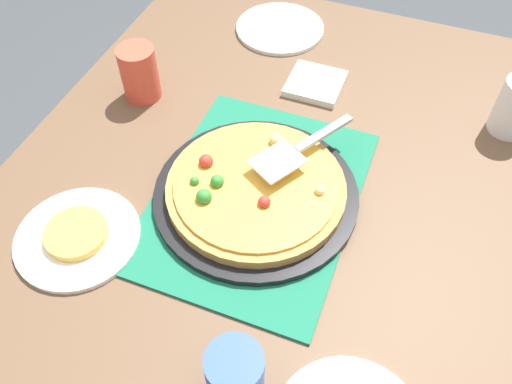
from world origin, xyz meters
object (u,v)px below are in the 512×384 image
object	(u,v)px
plate_side	(280,28)
cup_near	(139,73)
pizza_pan	(256,194)
cup_far	(235,378)
pizza	(255,187)
plate_far_right	(78,237)
napkin_stack	(315,83)
served_slice_right	(76,233)
pizza_server	(297,149)

from	to	relation	value
plate_side	cup_near	size ratio (longest dim) A/B	1.83
pizza_pan	plate_side	size ratio (longest dim) A/B	1.73
cup_near	cup_far	bearing A→B (deg)	-140.30
pizza	plate_far_right	bearing A→B (deg)	127.32
pizza_pan	napkin_stack	bearing A→B (deg)	-1.35
cup_near	napkin_stack	xyz separation A→B (m)	(0.16, -0.35, -0.05)
plate_far_right	served_slice_right	size ratio (longest dim) A/B	2.00
pizza_server	napkin_stack	distance (m)	0.28
plate_far_right	plate_side	world-z (taller)	same
cup_near	cup_far	size ratio (longest dim) A/B	1.00
plate_side	napkin_stack	world-z (taller)	napkin_stack
plate_far_right	pizza_server	bearing A→B (deg)	-47.67
napkin_stack	plate_side	bearing A→B (deg)	39.55
pizza_server	plate_side	bearing A→B (deg)	22.91
pizza_pan	plate_far_right	distance (m)	0.33
pizza	cup_far	world-z (taller)	cup_far
napkin_stack	cup_near	bearing A→B (deg)	115.29
cup_near	napkin_stack	distance (m)	0.39
cup_far	napkin_stack	size ratio (longest dim) A/B	1.00
served_slice_right	cup_near	size ratio (longest dim) A/B	0.92
pizza_pan	cup_near	world-z (taller)	cup_near
pizza_pan	plate_side	distance (m)	0.55
napkin_stack	served_slice_right	bearing A→B (deg)	153.89
cup_far	napkin_stack	bearing A→B (deg)	7.68
pizza_pan	cup_near	bearing A→B (deg)	61.19
cup_near	napkin_stack	world-z (taller)	cup_near
plate_far_right	served_slice_right	bearing A→B (deg)	0.00
plate_far_right	pizza_server	world-z (taller)	pizza_server
plate_side	napkin_stack	xyz separation A→B (m)	(-0.18, -0.15, 0.00)
plate_far_right	pizza	bearing A→B (deg)	-52.68
napkin_stack	pizza_server	bearing A→B (deg)	-171.26
served_slice_right	pizza_server	distance (m)	0.42
plate_side	pizza_server	bearing A→B (deg)	-157.09
pizza_pan	cup_near	xyz separation A→B (m)	(0.19, 0.34, 0.05)
pizza_pan	cup_near	distance (m)	0.39
served_slice_right	cup_near	distance (m)	0.39
plate_far_right	pizza_server	distance (m)	0.42
plate_far_right	cup_near	xyz separation A→B (m)	(0.38, 0.08, 0.06)
napkin_stack	cup_far	bearing A→B (deg)	-172.32
pizza	served_slice_right	bearing A→B (deg)	127.32
pizza_server	napkin_stack	world-z (taller)	pizza_server
served_slice_right	plate_side	bearing A→B (deg)	-9.57
pizza_pan	pizza_server	bearing A→B (deg)	-30.19
served_slice_right	napkin_stack	size ratio (longest dim) A/B	0.92
plate_side	served_slice_right	xyz separation A→B (m)	(-0.73, 0.12, 0.01)
pizza_pan	plate_far_right	size ratio (longest dim) A/B	1.73
pizza	napkin_stack	xyz separation A→B (m)	(0.35, -0.01, -0.03)
pizza	plate_far_right	xyz separation A→B (m)	(-0.20, 0.26, -0.03)
served_slice_right	cup_far	bearing A→B (deg)	-112.12
plate_far_right	pizza_server	xyz separation A→B (m)	(0.28, -0.31, 0.06)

